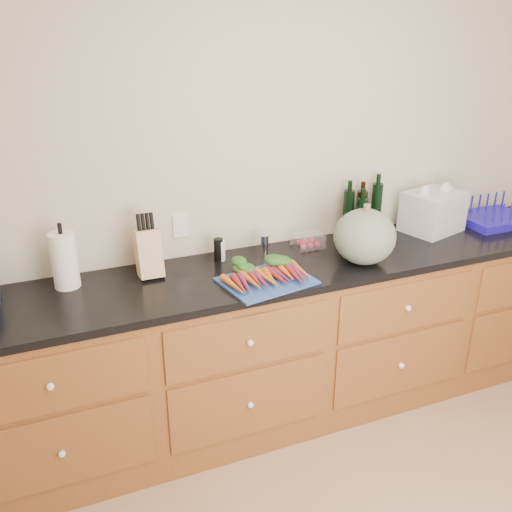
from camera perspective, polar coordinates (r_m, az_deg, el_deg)
name	(u,v)px	position (r m, az deg, el deg)	size (l,w,h in m)	color
wall_back	(282,180)	(3.20, 2.58, 7.63)	(4.10, 0.05, 2.60)	beige
cabinets	(303,340)	(3.27, 4.75, -8.35)	(3.60, 0.64, 0.90)	brown
countertop	(306,264)	(3.06, 5.00, -0.80)	(3.64, 0.62, 0.04)	black
cutting_board	(267,281)	(2.80, 1.07, -2.50)	(0.43, 0.32, 0.01)	#274A9A
carrots	(264,273)	(2.81, 0.82, -1.75)	(0.40, 0.27, 0.05)	orange
squash	(365,237)	(3.01, 10.82, 1.92)	(0.32, 0.32, 0.29)	#5C6B59
paper_towel	(64,260)	(2.85, -18.61, -0.42)	(0.12, 0.12, 0.27)	white
knife_block	(149,253)	(2.88, -10.69, 0.29)	(0.12, 0.12, 0.24)	tan
grinder_salt	(221,250)	(3.03, -3.55, 0.56)	(0.05, 0.05, 0.11)	white
grinder_pepper	(218,250)	(3.02, -3.78, 0.64)	(0.05, 0.05, 0.12)	black
canister_chrome	(264,244)	(3.11, 0.84, 1.20)	(0.05, 0.05, 0.10)	white
tomato_box	(308,241)	(3.21, 5.21, 1.55)	(0.16, 0.13, 0.07)	white
bottles	(362,213)	(3.39, 10.56, 4.23)	(0.25, 0.13, 0.30)	black
grocery_bag	(433,212)	(3.58, 17.26, 4.26)	(0.33, 0.26, 0.24)	silver
dish_rack	(493,217)	(3.87, 22.65, 3.62)	(0.40, 0.32, 0.16)	#1C13A7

